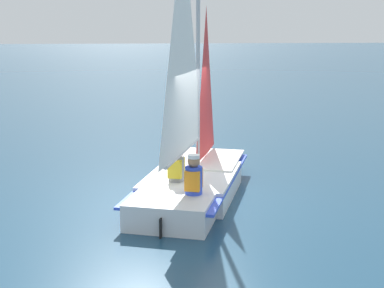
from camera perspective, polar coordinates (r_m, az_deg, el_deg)
ground_plane at (r=10.76m, az=-0.00°, el=-5.58°), size 260.00×260.00×0.00m
sailboat_main at (r=10.51m, az=-0.08°, el=-1.96°), size 3.09×4.63×5.28m
sailor_helm at (r=10.08m, az=-1.68°, el=-3.06°), size 0.39×0.41×1.16m
sailor_crew at (r=9.29m, az=0.18°, el=-4.38°), size 0.39×0.41×1.16m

